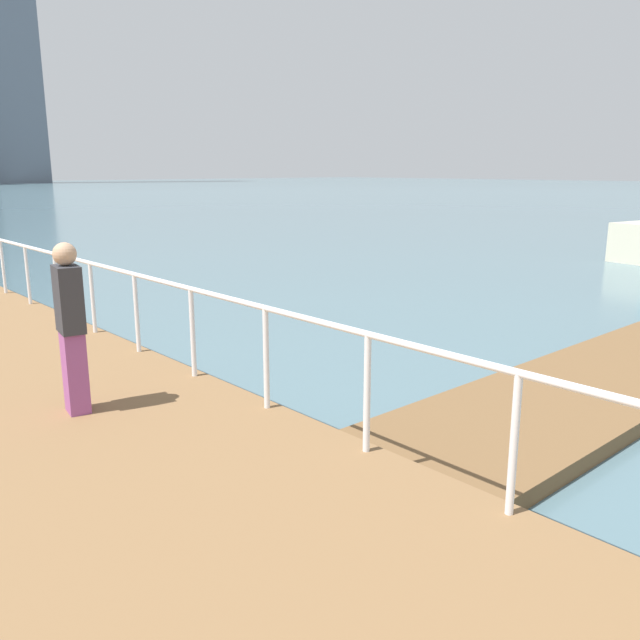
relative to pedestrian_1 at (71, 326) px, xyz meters
name	(u,v)px	position (x,y,z in m)	size (l,w,h in m)	color
ground_plane	(180,301)	(4.64, 6.08, -1.29)	(300.00, 300.00, 0.00)	slate
boardwalk_railing	(517,405)	(1.49, -4.03, -0.07)	(0.06, 28.45, 1.08)	white
pedestrian_1	(71,326)	(0.00, 0.00, 0.00)	(0.28, 0.39, 1.72)	#994C8C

